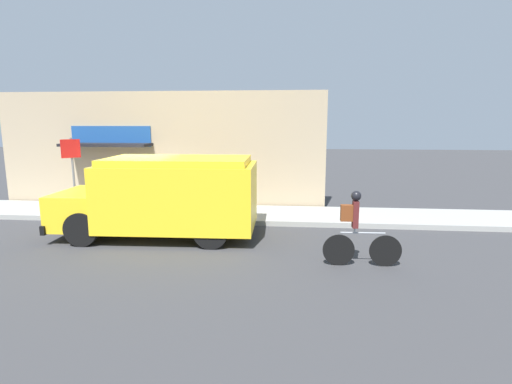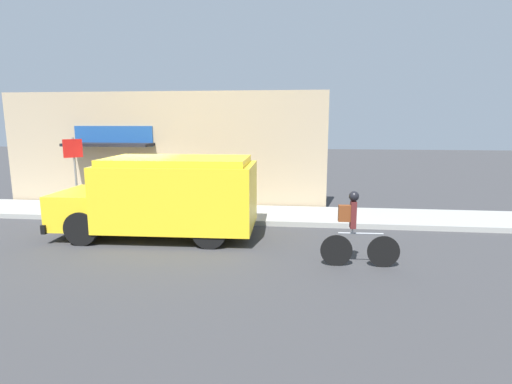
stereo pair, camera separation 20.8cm
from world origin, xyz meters
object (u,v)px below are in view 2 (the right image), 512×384
at_px(cyclist, 355,231).
at_px(trash_bin, 160,195).
at_px(stop_sign_post, 74,163).
at_px(school_bus, 166,195).

xyz_separation_m(cyclist, trash_bin, (-6.08, 4.51, -0.18)).
bearing_deg(stop_sign_post, school_bus, -26.35).
height_order(stop_sign_post, trash_bin, stop_sign_post).
distance_m(school_bus, cyclist, 5.25).
distance_m(school_bus, trash_bin, 2.97).
bearing_deg(school_bus, cyclist, -22.25).
xyz_separation_m(school_bus, trash_bin, (-1.16, 2.68, -0.52)).
xyz_separation_m(stop_sign_post, trash_bin, (2.57, 0.84, -1.19)).
relative_size(school_bus, stop_sign_post, 2.21).
height_order(cyclist, stop_sign_post, stop_sign_post).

